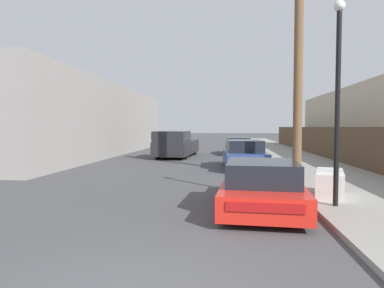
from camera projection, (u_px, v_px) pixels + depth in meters
sidewalk_curb at (281, 152)px, 26.53m from camera, size 4.20×63.00×0.12m
discarded_fridge at (329, 183)px, 9.34m from camera, size 1.09×1.68×0.74m
parked_sports_car_red at (262, 186)px, 8.46m from camera, size 2.19×4.48×1.20m
car_parked_mid at (244, 155)px, 16.70m from camera, size 2.12×4.61×1.39m
car_parked_far at (238, 146)px, 25.31m from camera, size 1.91×4.54×1.25m
pickup_truck at (176, 144)px, 22.79m from camera, size 2.46×5.89×1.75m
utility_pole at (298, 52)px, 13.26m from camera, size 1.80×0.34×9.41m
street_lamp at (338, 88)px, 8.11m from camera, size 0.26×0.26×4.87m
wooden_fence at (320, 141)px, 22.75m from camera, size 0.08×36.13×1.90m
building_left_block at (77, 120)px, 25.22m from camera, size 7.00×24.30×5.00m
building_right_house at (378, 122)px, 25.84m from camera, size 6.00×21.53×4.87m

